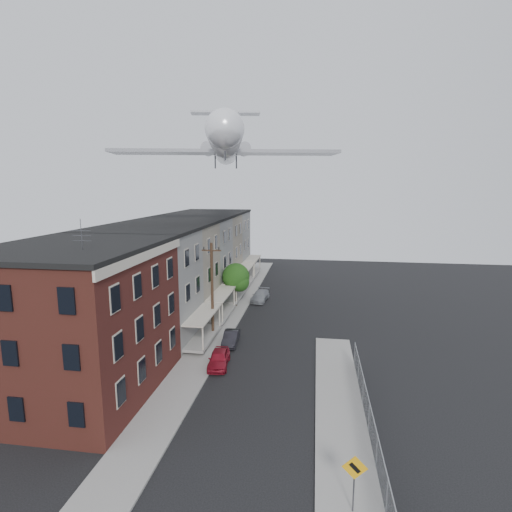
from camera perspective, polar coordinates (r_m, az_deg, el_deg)
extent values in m
plane|color=black|center=(22.06, -3.54, -29.58)|extent=(120.00, 120.00, 0.00)
cube|color=gray|center=(43.92, -4.02, -8.63)|extent=(3.00, 62.00, 0.12)
cube|color=gray|center=(26.64, 12.02, -21.93)|extent=(3.00, 26.00, 0.12)
cube|color=gray|center=(43.64, -2.14, -8.72)|extent=(0.15, 62.00, 0.14)
cube|color=gray|center=(26.58, 8.66, -21.87)|extent=(0.15, 26.00, 0.14)
cube|color=black|center=(29.76, -24.08, -8.62)|extent=(10.00, 12.00, 10.00)
cube|color=black|center=(28.62, -24.81, 1.22)|extent=(10.30, 12.30, 0.30)
cube|color=beige|center=(26.25, -15.43, 0.08)|extent=(0.16, 12.20, 0.60)
cylinder|color=#515156|center=(25.75, -23.67, 2.68)|extent=(0.04, 0.04, 2.00)
cube|color=slate|center=(37.74, -16.34, -4.31)|extent=(10.00, 7.00, 10.00)
cube|color=black|center=(36.85, -16.73, 3.48)|extent=(10.25, 7.00, 0.30)
cube|color=gray|center=(37.07, -7.52, -11.47)|extent=(1.80, 6.40, 0.25)
cube|color=beige|center=(36.33, -7.60, -8.24)|extent=(1.90, 6.50, 0.15)
cube|color=gray|center=(44.01, -12.54, -2.14)|extent=(10.00, 7.00, 10.00)
cube|color=black|center=(43.25, -12.80, 4.55)|extent=(10.25, 7.00, 0.30)
cube|color=gray|center=(43.44, -4.96, -8.18)|extent=(1.80, 6.40, 0.25)
cube|color=beige|center=(42.81, -5.00, -5.38)|extent=(1.90, 6.50, 0.15)
cube|color=slate|center=(50.47, -9.70, -0.51)|extent=(10.00, 7.00, 10.00)
cube|color=black|center=(49.81, -9.87, 5.33)|extent=(10.25, 7.00, 0.30)
cube|color=gray|center=(49.97, -3.08, -5.72)|extent=(1.80, 6.40, 0.25)
cube|color=beige|center=(49.43, -3.10, -3.27)|extent=(1.90, 6.50, 0.15)
cube|color=gray|center=(57.06, -7.51, 0.75)|extent=(10.00, 7.00, 10.00)
cube|color=black|center=(56.48, -7.63, 5.91)|extent=(10.25, 7.00, 0.30)
cube|color=gray|center=(56.62, -1.65, -3.84)|extent=(1.80, 6.40, 0.25)
cube|color=beige|center=(56.14, -1.66, -1.65)|extent=(1.90, 6.50, 0.15)
cube|color=slate|center=(63.74, -5.78, 1.75)|extent=(10.00, 7.00, 10.00)
cube|color=black|center=(63.22, -5.86, 6.37)|extent=(10.25, 7.00, 0.30)
cube|color=gray|center=(63.34, -0.53, -2.35)|extent=(1.80, 6.40, 0.25)
cube|color=beige|center=(62.91, -0.53, -0.39)|extent=(1.90, 6.50, 0.15)
cylinder|color=gray|center=(20.63, 18.22, -29.96)|extent=(0.06, 0.06, 1.90)
cylinder|color=gray|center=(22.99, 16.87, -25.21)|extent=(0.06, 0.06, 1.90)
cylinder|color=gray|center=(25.48, 15.86, -21.36)|extent=(0.06, 0.06, 1.90)
cylinder|color=gray|center=(28.07, 15.06, -18.20)|extent=(0.06, 0.06, 1.90)
cylinder|color=gray|center=(30.73, 14.43, -15.58)|extent=(0.06, 0.06, 1.90)
cylinder|color=gray|center=(33.45, 13.91, -13.38)|extent=(0.06, 0.06, 1.90)
cube|color=gray|center=(25.03, 15.96, -19.60)|extent=(0.04, 18.00, 0.04)
cube|color=gray|center=(25.48, 15.86, -21.36)|extent=(0.02, 18.00, 1.80)
cylinder|color=#515156|center=(20.23, 13.79, -29.37)|extent=(0.07, 0.07, 2.60)
cube|color=#F4A60C|center=(19.62, 13.93, -27.29)|extent=(1.10, 0.03, 1.10)
cube|color=black|center=(19.60, 13.94, -27.33)|extent=(0.52, 0.02, 0.52)
cylinder|color=black|center=(37.09, -6.28, -5.01)|extent=(0.26, 0.26, 9.00)
cube|color=black|center=(36.29, -6.39, 0.79)|extent=(1.80, 0.12, 0.12)
cylinder|color=black|center=(36.45, -7.46, 1.13)|extent=(0.08, 0.08, 0.25)
cylinder|color=black|center=(36.09, -5.32, 1.08)|extent=(0.08, 0.08, 0.25)
cylinder|color=black|center=(47.30, -2.86, -5.81)|extent=(0.24, 0.24, 2.40)
sphere|color=#163F11|center=(46.71, -2.89, -2.97)|extent=(3.20, 3.20, 3.20)
sphere|color=#163F11|center=(46.46, -2.35, -3.75)|extent=(2.24, 2.24, 2.24)
imported|color=maroon|center=(32.59, -5.32, -14.36)|extent=(1.87, 3.89, 1.28)
imported|color=black|center=(36.65, -3.60, -11.60)|extent=(1.44, 3.64, 1.18)
imported|color=gray|center=(49.69, 0.60, -5.71)|extent=(2.16, 4.48, 1.26)
cylinder|color=white|center=(41.13, -4.37, 15.66)|extent=(7.49, 21.70, 2.88)
sphere|color=white|center=(30.41, -4.50, 17.70)|extent=(2.88, 2.88, 2.88)
cone|color=white|center=(51.89, -4.30, 14.47)|extent=(3.40, 3.26, 2.88)
cube|color=#939399|center=(39.71, -4.37, 14.57)|extent=(21.90, 8.37, 0.31)
cylinder|color=#939399|center=(48.82, -6.94, 14.92)|extent=(2.19, 3.82, 1.44)
cylinder|color=#939399|center=(48.80, -1.69, 14.99)|extent=(2.19, 3.82, 1.44)
cube|color=white|center=(51.70, -4.34, 17.29)|extent=(0.96, 3.39, 5.04)
cube|color=#939399|center=(52.94, -4.37, 19.68)|extent=(8.85, 4.14, 0.22)
cylinder|color=#515156|center=(32.03, -4.44, 14.39)|extent=(0.14, 0.14, 1.08)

